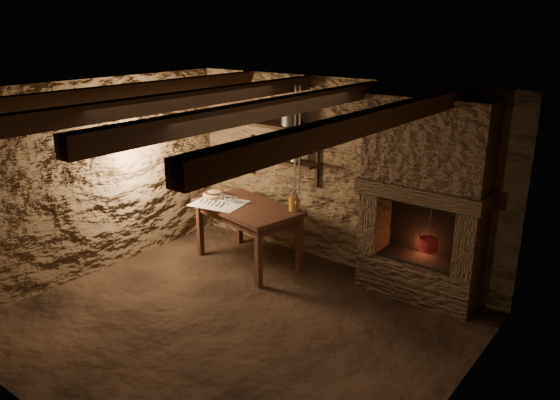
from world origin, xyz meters
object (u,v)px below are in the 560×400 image
Objects in this scene: stoneware_jug at (294,196)px; work_table at (248,232)px; wooden_bowl at (215,194)px; iron_stockpot at (291,118)px; red_pot at (429,243)px.

work_table is at bearing -156.18° from stoneware_jug.
iron_stockpot reaches higher than wooden_bowl.
iron_stockpot reaches higher than work_table.
red_pot is at bearing 12.03° from stoneware_jug.
red_pot is (1.67, 0.24, -0.28)m from stoneware_jug.
wooden_bowl is (-1.16, -0.21, -0.15)m from stoneware_jug.
red_pot is (2.84, 0.45, -0.13)m from wooden_bowl.
stoneware_jug is (0.58, 0.21, 0.55)m from work_table.
wooden_bowl is 1.45m from iron_stockpot.
stoneware_jug is 1.36× the size of wooden_bowl.
work_table is 0.83m from stoneware_jug.
red_pot is at bearing 22.55° from work_table.
iron_stockpot is at bearing 176.55° from red_pot.
iron_stockpot is at bearing 76.34° from work_table.
wooden_bowl is (-0.58, 0.00, 0.40)m from work_table.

